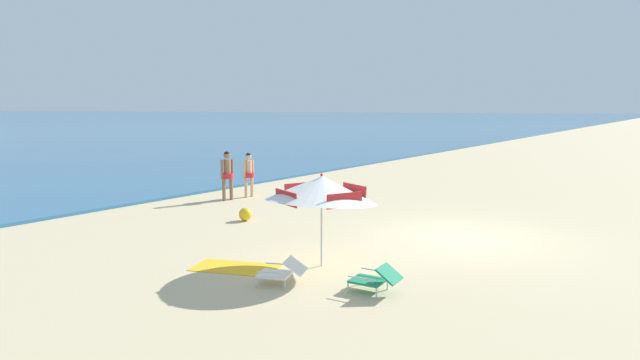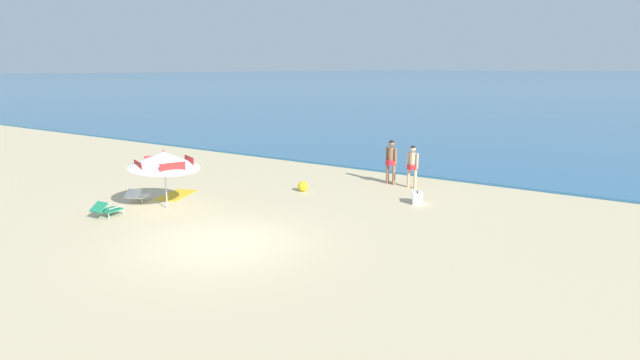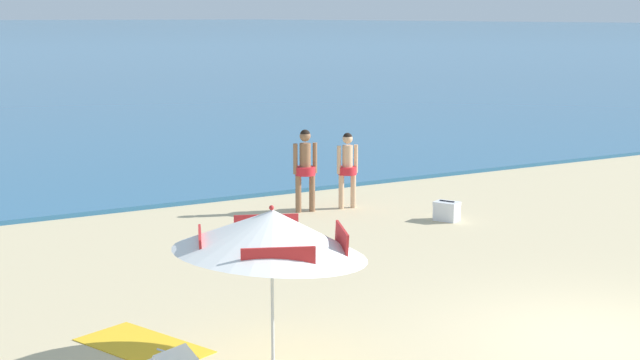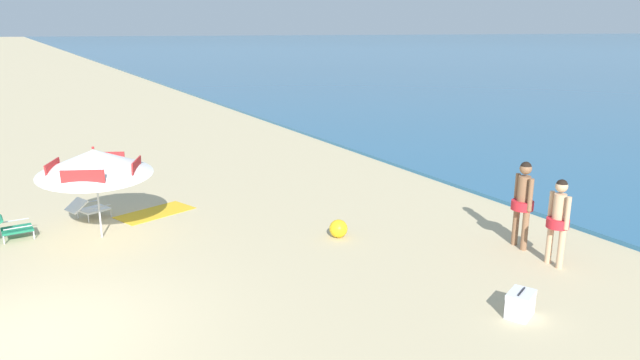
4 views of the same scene
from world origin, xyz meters
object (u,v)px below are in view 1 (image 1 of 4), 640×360
Objects in this scene: beach_ball at (245,214)px; beach_towel at (236,268)px; person_standing_near_shore at (249,172)px; cooler_box at (311,193)px; lounge_chair_beside_umbrella at (375,278)px; beach_umbrella_striped_main at (322,189)px; person_standing_beside at (227,172)px; lounge_chair_under_umbrella at (282,271)px.

beach_ball is 0.22× the size of beach_towel.
person_standing_near_shore reaches higher than cooler_box.
lounge_chair_beside_umbrella reaches higher than beach_ball.
beach_umbrella_striped_main is 1.43× the size of beach_towel.
person_standing_beside is 4.55× the size of beach_ball.
lounge_chair_beside_umbrella reaches higher than beach_towel.
lounge_chair_under_umbrella and lounge_chair_beside_umbrella have the same top height.
lounge_chair_under_umbrella is 0.57× the size of person_standing_beside.
lounge_chair_under_umbrella is at bearing -147.10° from cooler_box.
beach_umbrella_striped_main reaches higher than beach_ball.
beach_umbrella_striped_main is at bearing -142.36° from cooler_box.
person_standing_near_shore reaches higher than beach_towel.
lounge_chair_under_umbrella reaches higher than cooler_box.
person_standing_beside reaches higher than lounge_chair_under_umbrella.
lounge_chair_under_umbrella is at bearing -128.93° from person_standing_beside.
beach_towel is at bearing -139.26° from beach_ball.
lounge_chair_under_umbrella is 1.09× the size of lounge_chair_beside_umbrella.
lounge_chair_under_umbrella is 1.79m from lounge_chair_beside_umbrella.
person_standing_near_shore is at bearing 54.68° from lounge_chair_beside_umbrella.
beach_ball is at bearing -138.63° from person_standing_near_shore.
cooler_box reaches higher than beach_towel.
person_standing_beside is at bearing 53.08° from beach_ball.
beach_umbrella_striped_main is 8.71m from cooler_box.
person_standing_near_shore is 1.00m from person_standing_beside.
person_standing_near_shore is (6.44, 9.09, 0.71)m from lounge_chair_beside_umbrella.
cooler_box is (2.12, -2.24, -0.84)m from person_standing_beside.
person_standing_near_shore is 9.11m from beach_towel.
person_standing_beside is (-0.99, 0.14, 0.07)m from person_standing_near_shore.
beach_towel is (-1.17, 1.40, -1.66)m from beach_umbrella_striped_main.
beach_umbrella_striped_main is at bearing -118.38° from beach_ball.
beach_towel is at bearing -154.23° from cooler_box.
lounge_chair_under_umbrella reaches higher than beach_ball.
lounge_chair_beside_umbrella is at bearing -82.94° from beach_towel.
lounge_chair_beside_umbrella is 7.01m from beach_ball.
person_standing_beside is 8.50m from beach_towel.
cooler_box is (1.13, -2.10, -0.77)m from person_standing_near_shore.
lounge_chair_under_umbrella is at bearing -176.50° from beach_umbrella_striped_main.
beach_umbrella_striped_main is 2.74× the size of lounge_chair_beside_umbrella.
beach_umbrella_striped_main is at bearing -121.99° from person_standing_beside.
beach_towel is (-7.96, -3.84, -0.20)m from cooler_box.
lounge_chair_beside_umbrella is at bearing -68.11° from lounge_chair_under_umbrella.
lounge_chair_beside_umbrella is at bearing -113.98° from beach_umbrella_striped_main.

